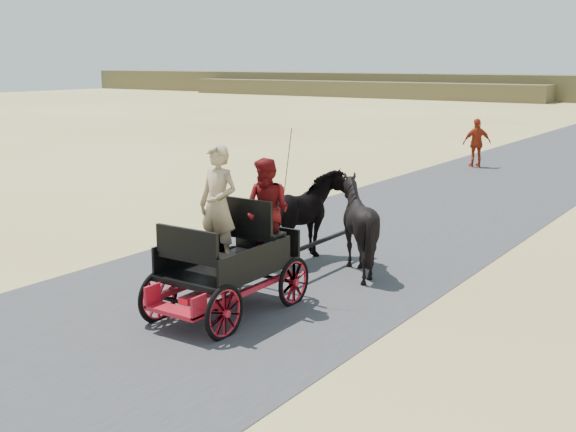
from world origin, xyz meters
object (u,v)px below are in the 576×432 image
Objects in this scene: carriage at (228,289)px; horse_right at (358,225)px; horse_left at (306,218)px; pedestrian at (477,143)px.

horse_right is (0.55, 3.00, 0.49)m from carriage.
horse_left is 1.18× the size of horse_right.
pedestrian is (-2.27, 16.84, 0.50)m from carriage.
pedestrian reaches higher than horse_left.
horse_right is at bearing 61.80° from pedestrian.
horse_right reaches higher than carriage.
carriage is 1.20× the size of horse_left.
pedestrian is (-2.82, 13.84, 0.01)m from horse_right.
horse_right is 0.98× the size of pedestrian.
carriage is 1.39× the size of pedestrian.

